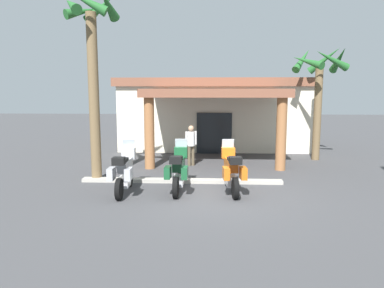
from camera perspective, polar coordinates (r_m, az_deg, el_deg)
name	(u,v)px	position (r m, az deg, el deg)	size (l,w,h in m)	color
ground_plane	(216,195)	(11.59, 3.71, -7.91)	(80.00, 80.00, 0.00)	#424244
motel_building	(214,112)	(21.87, 3.44, 5.02)	(10.61, 10.81, 3.88)	silver
motorcycle_silver	(124,172)	(11.82, -10.46, -4.21)	(0.71, 2.21, 1.61)	black
motorcycle_green	(178,170)	(11.82, -2.12, -4.08)	(0.71, 2.21, 1.61)	black
motorcycle_orange	(232,171)	(11.79, 6.13, -4.16)	(0.74, 2.21, 1.61)	black
pedestrian	(191,142)	(15.85, -0.15, 0.24)	(0.48, 0.32, 1.75)	brown
palm_tree_roadside	(92,52)	(13.60, -15.20, 13.54)	(1.97, 2.07, 6.63)	brown
palm_tree_near_portico	(320,78)	(18.09, 19.12, 9.60)	(2.51, 2.57, 5.32)	brown
curb_strip	(181,181)	(13.13, -1.64, -5.69)	(7.08, 0.36, 0.12)	#ADA89E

